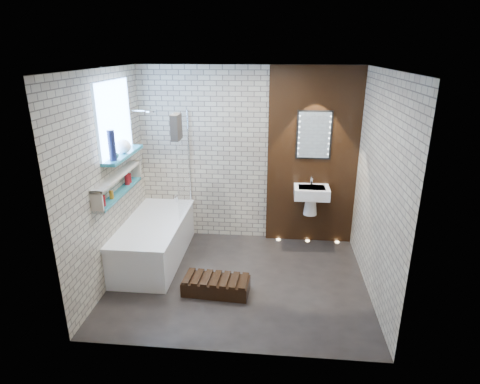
# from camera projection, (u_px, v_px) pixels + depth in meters

# --- Properties ---
(ground) EXTENTS (3.20, 3.20, 0.00)m
(ground) POSITION_uv_depth(u_px,v_px,m) (239.00, 280.00, 5.14)
(ground) COLOR black
(ground) RESTS_ON ground
(room_shell) EXTENTS (3.24, 3.20, 2.60)m
(room_shell) POSITION_uv_depth(u_px,v_px,m) (239.00, 184.00, 4.70)
(room_shell) COLOR gray
(room_shell) RESTS_ON ground
(walnut_panel) EXTENTS (1.30, 0.06, 2.60)m
(walnut_panel) POSITION_uv_depth(u_px,v_px,m) (312.00, 158.00, 5.81)
(walnut_panel) COLOR black
(walnut_panel) RESTS_ON ground
(clerestory_window) EXTENTS (0.18, 1.00, 0.94)m
(clerestory_window) POSITION_uv_depth(u_px,v_px,m) (116.00, 126.00, 4.97)
(clerestory_window) COLOR #7FADE0
(clerestory_window) RESTS_ON room_shell
(display_niche) EXTENTS (0.14, 1.30, 0.26)m
(display_niche) POSITION_uv_depth(u_px,v_px,m) (119.00, 184.00, 5.02)
(display_niche) COLOR #237180
(display_niche) RESTS_ON room_shell
(bathtub) EXTENTS (0.79, 1.74, 0.70)m
(bathtub) POSITION_uv_depth(u_px,v_px,m) (155.00, 240.00, 5.58)
(bathtub) COLOR white
(bathtub) RESTS_ON ground
(bath_screen) EXTENTS (0.01, 0.78, 1.40)m
(bath_screen) POSITION_uv_depth(u_px,v_px,m) (183.00, 164.00, 5.62)
(bath_screen) COLOR white
(bath_screen) RESTS_ON bathtub
(towel) EXTENTS (0.10, 0.26, 0.33)m
(towel) POSITION_uv_depth(u_px,v_px,m) (176.00, 127.00, 5.16)
(towel) COLOR #292521
(towel) RESTS_ON bath_screen
(shower_head) EXTENTS (0.18, 0.18, 0.02)m
(shower_head) POSITION_uv_depth(u_px,v_px,m) (151.00, 111.00, 5.47)
(shower_head) COLOR silver
(shower_head) RESTS_ON room_shell
(washbasin) EXTENTS (0.50, 0.36, 0.58)m
(washbasin) POSITION_uv_depth(u_px,v_px,m) (311.00, 196.00, 5.80)
(washbasin) COLOR white
(washbasin) RESTS_ON walnut_panel
(led_mirror) EXTENTS (0.50, 0.02, 0.70)m
(led_mirror) POSITION_uv_depth(u_px,v_px,m) (314.00, 135.00, 5.66)
(led_mirror) COLOR black
(led_mirror) RESTS_ON walnut_panel
(walnut_step) EXTENTS (0.82, 0.41, 0.18)m
(walnut_step) POSITION_uv_depth(u_px,v_px,m) (216.00, 286.00, 4.86)
(walnut_step) COLOR black
(walnut_step) RESTS_ON ground
(niche_bottles) EXTENTS (0.06, 0.91, 0.16)m
(niche_bottles) POSITION_uv_depth(u_px,v_px,m) (120.00, 186.00, 5.05)
(niche_bottles) COLOR maroon
(niche_bottles) RESTS_ON display_niche
(sill_vases) EXTENTS (0.18, 0.49, 0.36)m
(sill_vases) POSITION_uv_depth(u_px,v_px,m) (120.00, 147.00, 4.93)
(sill_vases) COLOR white
(sill_vases) RESTS_ON clerestory_window
(floor_uplights) EXTENTS (0.96, 0.06, 0.01)m
(floor_uplights) POSITION_uv_depth(u_px,v_px,m) (308.00, 241.00, 6.18)
(floor_uplights) COLOR #FFD899
(floor_uplights) RESTS_ON ground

